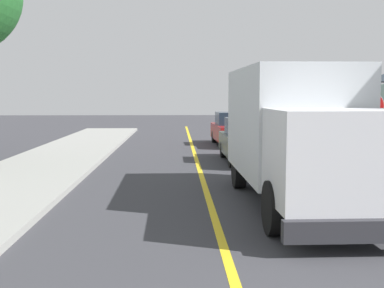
{
  "coord_description": "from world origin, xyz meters",
  "views": [
    {
      "loc": [
        -0.79,
        -1.06,
        2.56
      ],
      "look_at": [
        -0.42,
        10.32,
        1.4
      ],
      "focal_mm": 45.56,
      "sensor_mm": 36.0,
      "label": 1
    }
  ],
  "objects_px": {
    "box_truck": "(296,129)",
    "parked_car_near": "(248,141)",
    "parked_van_across": "(376,154)",
    "parked_car_mid": "(233,130)",
    "stop_sign": "(369,121)"
  },
  "relations": [
    {
      "from": "box_truck",
      "to": "parked_van_across",
      "type": "distance_m",
      "value": 4.54
    },
    {
      "from": "stop_sign",
      "to": "box_truck",
      "type": "bearing_deg",
      "value": -146.99
    },
    {
      "from": "box_truck",
      "to": "parked_car_mid",
      "type": "distance_m",
      "value": 13.36
    },
    {
      "from": "parked_van_across",
      "to": "stop_sign",
      "type": "relative_size",
      "value": 1.67
    },
    {
      "from": "parked_car_near",
      "to": "parked_car_mid",
      "type": "xyz_separation_m",
      "value": [
        0.14,
        6.23,
        0.0
      ]
    },
    {
      "from": "parked_car_near",
      "to": "parked_van_across",
      "type": "relative_size",
      "value": 1.0
    },
    {
      "from": "parked_van_across",
      "to": "box_truck",
      "type": "bearing_deg",
      "value": -136.07
    },
    {
      "from": "box_truck",
      "to": "stop_sign",
      "type": "xyz_separation_m",
      "value": [
        2.32,
        1.51,
        0.09
      ]
    },
    {
      "from": "stop_sign",
      "to": "parked_van_across",
      "type": "bearing_deg",
      "value": 60.91
    },
    {
      "from": "parked_van_across",
      "to": "stop_sign",
      "type": "distance_m",
      "value": 2.09
    },
    {
      "from": "parked_car_near",
      "to": "stop_sign",
      "type": "distance_m",
      "value": 6.17
    },
    {
      "from": "parked_car_near",
      "to": "parked_van_across",
      "type": "xyz_separation_m",
      "value": [
        3.26,
        -4.02,
        0.0
      ]
    },
    {
      "from": "parked_car_near",
      "to": "stop_sign",
      "type": "height_order",
      "value": "stop_sign"
    },
    {
      "from": "parked_van_across",
      "to": "parked_car_mid",
      "type": "bearing_deg",
      "value": 106.96
    },
    {
      "from": "box_truck",
      "to": "parked_car_near",
      "type": "xyz_separation_m",
      "value": [
        -0.07,
        7.09,
        -0.97
      ]
    }
  ]
}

